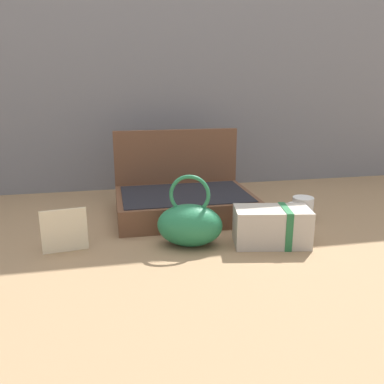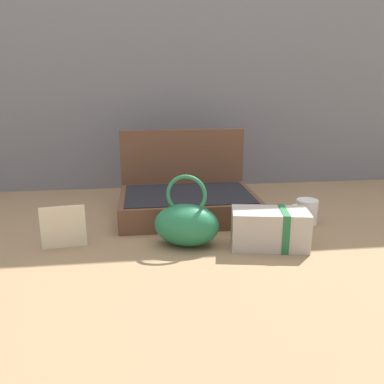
{
  "view_description": "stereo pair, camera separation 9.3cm",
  "coord_description": "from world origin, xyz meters",
  "px_view_note": "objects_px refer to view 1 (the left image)",
  "views": [
    {
      "loc": [
        -0.24,
        -1.21,
        0.47
      ],
      "look_at": [
        0.0,
        -0.02,
        0.13
      ],
      "focal_mm": 37.16,
      "sensor_mm": 36.0,
      "label": 1
    },
    {
      "loc": [
        -0.15,
        -1.22,
        0.47
      ],
      "look_at": [
        0.0,
        -0.02,
        0.13
      ],
      "focal_mm": 37.16,
      "sensor_mm": 36.0,
      "label": 2
    }
  ],
  "objects_px": {
    "open_suitcase": "(183,197)",
    "teal_pouch_handbag": "(190,224)",
    "cream_toiletry_bag": "(273,227)",
    "info_card_left": "(64,231)",
    "coffee_mug": "(302,209)"
  },
  "relations": [
    {
      "from": "open_suitcase",
      "to": "teal_pouch_handbag",
      "type": "bearing_deg",
      "value": -96.8
    },
    {
      "from": "teal_pouch_handbag",
      "to": "cream_toiletry_bag",
      "type": "height_order",
      "value": "teal_pouch_handbag"
    },
    {
      "from": "open_suitcase",
      "to": "info_card_left",
      "type": "height_order",
      "value": "open_suitcase"
    },
    {
      "from": "cream_toiletry_bag",
      "to": "open_suitcase",
      "type": "bearing_deg",
      "value": 121.67
    },
    {
      "from": "cream_toiletry_bag",
      "to": "coffee_mug",
      "type": "relative_size",
      "value": 2.2
    },
    {
      "from": "open_suitcase",
      "to": "teal_pouch_handbag",
      "type": "distance_m",
      "value": 0.3
    },
    {
      "from": "coffee_mug",
      "to": "info_card_left",
      "type": "height_order",
      "value": "info_card_left"
    },
    {
      "from": "open_suitcase",
      "to": "cream_toiletry_bag",
      "type": "height_order",
      "value": "open_suitcase"
    },
    {
      "from": "teal_pouch_handbag",
      "to": "cream_toiletry_bag",
      "type": "distance_m",
      "value": 0.25
    },
    {
      "from": "teal_pouch_handbag",
      "to": "coffee_mug",
      "type": "relative_size",
      "value": 2.04
    },
    {
      "from": "teal_pouch_handbag",
      "to": "info_card_left",
      "type": "xyz_separation_m",
      "value": [
        -0.35,
        0.03,
        -0.0
      ]
    },
    {
      "from": "cream_toiletry_bag",
      "to": "info_card_left",
      "type": "bearing_deg",
      "value": 173.15
    },
    {
      "from": "teal_pouch_handbag",
      "to": "open_suitcase",
      "type": "bearing_deg",
      "value": 83.2
    },
    {
      "from": "teal_pouch_handbag",
      "to": "coffee_mug",
      "type": "xyz_separation_m",
      "value": [
        0.42,
        0.13,
        -0.03
      ]
    },
    {
      "from": "info_card_left",
      "to": "coffee_mug",
      "type": "bearing_deg",
      "value": -0.22
    }
  ]
}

